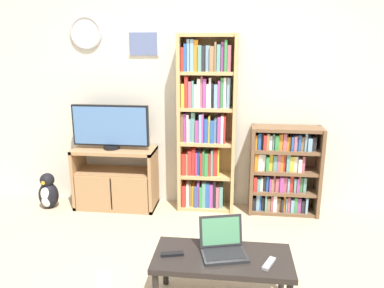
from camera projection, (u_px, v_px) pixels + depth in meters
wall_back at (204, 93)px, 4.20m from camera, size 6.32×0.09×2.60m
tv_stand at (115, 178)px, 4.29m from camera, size 0.92×0.41×0.70m
television at (111, 127)px, 4.14m from camera, size 0.86×0.18×0.50m
bookshelf_tall at (205, 125)px, 4.11m from camera, size 0.63×0.28×1.95m
bookshelf_short at (282, 171)px, 4.14m from camera, size 0.76×0.29×0.98m
coffee_table at (222, 262)px, 2.65m from camera, size 0.98×0.45×0.39m
laptop at (223, 245)px, 2.67m from camera, size 0.37×0.34×0.25m
remote_near_laptop at (172, 254)px, 2.65m from camera, size 0.17×0.08×0.02m
remote_far_from_laptop at (269, 264)px, 2.53m from camera, size 0.11×0.16×0.02m
penguin_figurine at (48, 192)px, 4.30m from camera, size 0.23×0.20×0.42m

